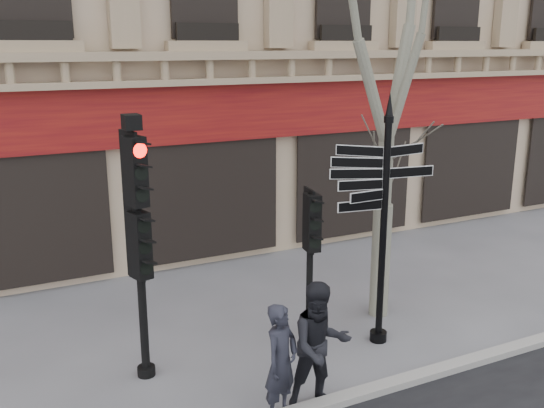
{
  "coord_description": "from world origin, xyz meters",
  "views": [
    {
      "loc": [
        -4.68,
        -7.98,
        5.11
      ],
      "look_at": [
        -0.48,
        0.6,
        2.57
      ],
      "focal_mm": 40.0,
      "sensor_mm": 36.0,
      "label": 1
    }
  ],
  "objects": [
    {
      "name": "kerb",
      "position": [
        0.0,
        -1.4,
        0.06
      ],
      "size": [
        80.0,
        0.25,
        0.12
      ],
      "primitive_type": "cube",
      "color": "gray",
      "rests_on": "ground"
    },
    {
      "name": "traffic_signal_main",
      "position": [
        -2.69,
        0.63,
        2.61
      ],
      "size": [
        0.53,
        0.44,
        4.13
      ],
      "rotation": [
        0.0,
        0.0,
        0.29
      ],
      "color": "black",
      "rests_on": "ground"
    },
    {
      "name": "traffic_signal_secondary",
      "position": [
        0.3,
        0.69,
        1.84
      ],
      "size": [
        0.48,
        0.38,
        2.64
      ],
      "rotation": [
        0.0,
        0.0,
        -0.14
      ],
      "color": "black",
      "rests_on": "ground"
    },
    {
      "name": "pedestrian_b",
      "position": [
        -0.65,
        -1.3,
        0.95
      ],
      "size": [
        1.02,
        0.84,
        1.91
      ],
      "primitive_type": "imported",
      "rotation": [
        0.0,
        0.0,
        -0.14
      ],
      "color": "black",
      "rests_on": "ground"
    },
    {
      "name": "fingerpost",
      "position": [
        1.3,
        -0.04,
        2.93
      ],
      "size": [
        2.32,
        2.32,
        4.36
      ],
      "rotation": [
        0.0,
        0.0,
        -0.33
      ],
      "color": "black",
      "rests_on": "ground"
    },
    {
      "name": "ground",
      "position": [
        0.0,
        0.0,
        0.0
      ],
      "size": [
        80.0,
        80.0,
        0.0
      ],
      "primitive_type": "plane",
      "color": "#59595E",
      "rests_on": "ground"
    },
    {
      "name": "pedestrian_a",
      "position": [
        -1.27,
        -1.3,
        0.85
      ],
      "size": [
        0.74,
        0.66,
        1.7
      ],
      "primitive_type": "imported",
      "rotation": [
        0.0,
        0.0,
        0.52
      ],
      "color": "#20202A",
      "rests_on": "ground"
    }
  ]
}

